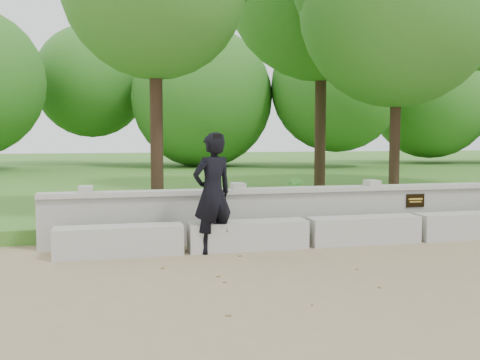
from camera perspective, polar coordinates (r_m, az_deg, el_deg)
name	(u,v)px	position (r m, az deg, el deg)	size (l,w,h in m)	color
lawn	(246,179)	(20.92, 0.63, 0.10)	(40.00, 22.00, 0.25)	#437329
concrete_bench	(417,228)	(9.71, 18.36, -4.84)	(11.90, 0.45, 0.45)	#B6B3AC
parapet_wall	(396,209)	(10.27, 16.33, -2.94)	(12.50, 0.35, 0.90)	#ABA9A1
man_main	(213,193)	(8.18, -2.94, -1.39)	(0.79, 0.74, 1.85)	black
shrub_a	(174,206)	(9.66, -7.04, -2.72)	(0.32, 0.22, 0.61)	#3C852D
shrub_b	(296,194)	(11.09, 5.95, -1.54)	(0.38, 0.31, 0.69)	#3C852D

